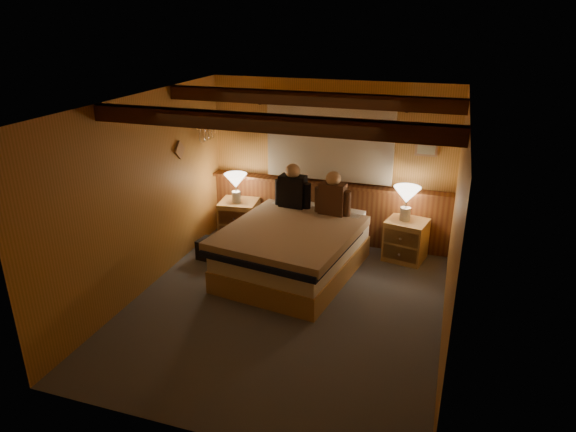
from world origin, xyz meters
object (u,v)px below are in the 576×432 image
at_px(lamp_left, 236,182).
at_px(person_left, 293,189).
at_px(person_right, 333,197).
at_px(nightstand_right, 406,240).
at_px(bed, 293,249).
at_px(lamp_right, 407,197).
at_px(duffel_bag, 214,250).
at_px(nightstand_left, 239,220).

height_order(lamp_left, person_left, person_left).
height_order(lamp_left, person_right, person_right).
bearing_deg(nightstand_right, lamp_left, -165.71).
bearing_deg(person_right, bed, -115.61).
distance_m(nightstand_right, person_right, 1.22).
height_order(lamp_left, lamp_right, lamp_right).
bearing_deg(person_left, person_right, -5.30).
bearing_deg(bed, nightstand_right, 42.07).
bearing_deg(person_right, lamp_right, 24.53).
bearing_deg(nightstand_right, duffel_bag, -149.70).
distance_m(lamp_left, person_right, 1.53).
relative_size(person_left, person_right, 1.04).
relative_size(bed, lamp_left, 5.01).
relative_size(person_right, duffel_bag, 1.25).
bearing_deg(person_left, bed, -67.42).
xyz_separation_m(lamp_right, person_right, (-0.96, -0.32, 0.01)).
bearing_deg(bed, duffel_bag, -174.30).
bearing_deg(lamp_right, duffel_bag, -161.09).
distance_m(nightstand_right, lamp_right, 0.63).
bearing_deg(duffel_bag, nightstand_right, 26.45).
xyz_separation_m(bed, duffel_bag, (-1.18, 0.06, -0.21)).
bearing_deg(nightstand_left, duffel_bag, -100.68).
height_order(nightstand_left, duffel_bag, nightstand_left).
bearing_deg(lamp_left, person_left, -6.28).
xyz_separation_m(bed, person_left, (-0.23, 0.70, 0.59)).
height_order(nightstand_right, duffel_bag, nightstand_right).
bearing_deg(person_left, duffel_bag, -141.70).
height_order(nightstand_left, lamp_right, lamp_right).
bearing_deg(duffel_bag, lamp_left, 95.47).
relative_size(nightstand_left, lamp_left, 1.38).
distance_m(nightstand_left, nightstand_right, 2.50).
xyz_separation_m(bed, nightstand_right, (1.37, 0.90, -0.06)).
relative_size(nightstand_left, duffel_bag, 1.21).
distance_m(nightstand_left, person_right, 1.65).
height_order(person_left, person_right, person_left).
bearing_deg(lamp_right, nightstand_right, -21.16).
relative_size(nightstand_right, lamp_right, 1.29).
bearing_deg(person_right, nightstand_right, 22.98).
bearing_deg(lamp_left, bed, -34.95).
height_order(bed, lamp_left, lamp_left).
bearing_deg(nightstand_left, lamp_left, -116.11).
xyz_separation_m(nightstand_right, lamp_right, (-0.04, 0.02, 0.63)).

